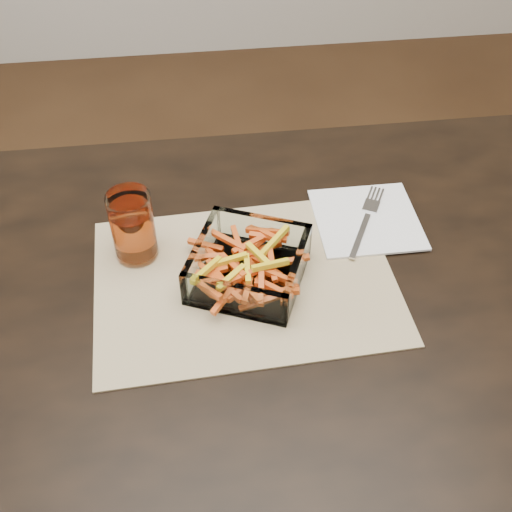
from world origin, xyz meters
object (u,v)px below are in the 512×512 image
Objects in this scene: glass_bowl at (248,266)px; tumbler at (133,228)px; fork at (367,218)px; dining_table at (310,343)px.

glass_bowl is 0.19m from tumbler.
tumbler is 0.38m from fork.
tumbler is 0.68× the size of fork.
dining_table is 9.34× the size of fork.
dining_table is 7.78× the size of glass_bowl.
fork is (0.38, 0.03, -0.05)m from tumbler.
fork is (0.12, 0.17, 0.10)m from dining_table.
fork is at bearing 54.39° from dining_table.
glass_bowl reaches higher than fork.
tumbler reaches higher than fork.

